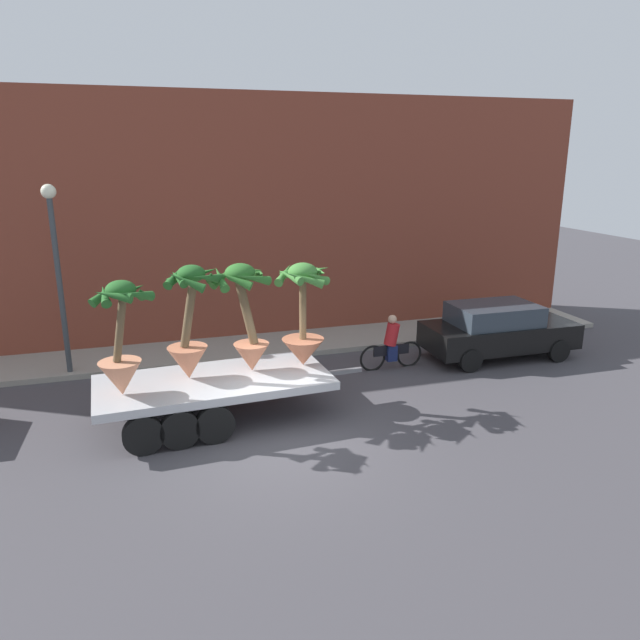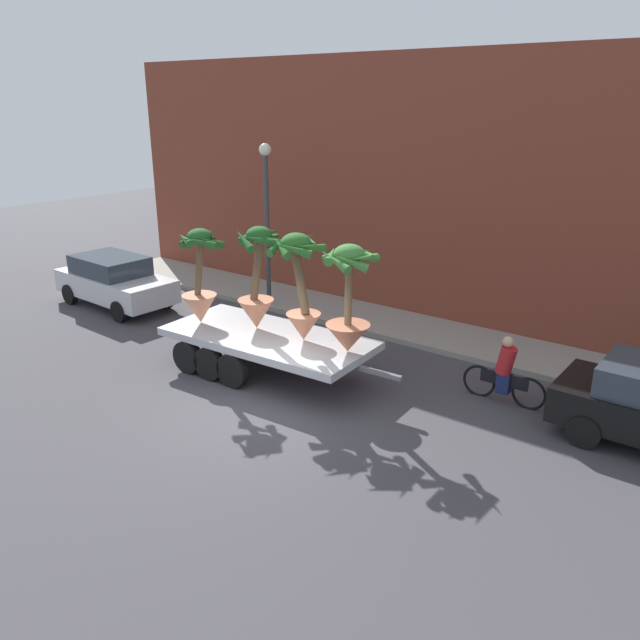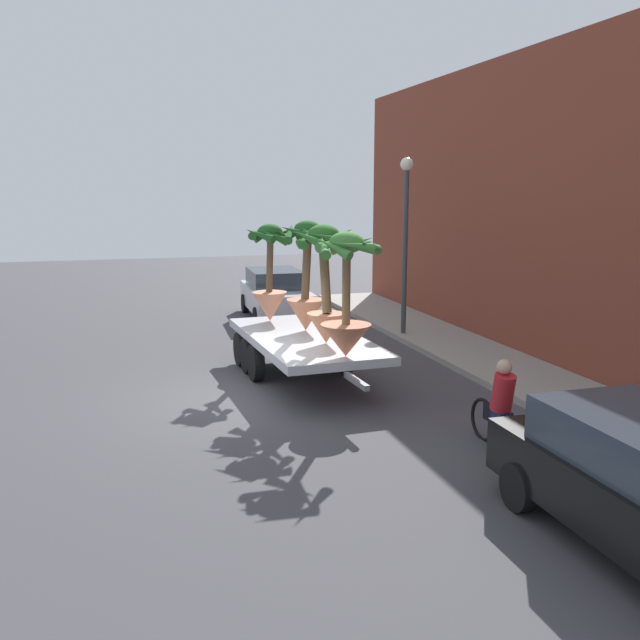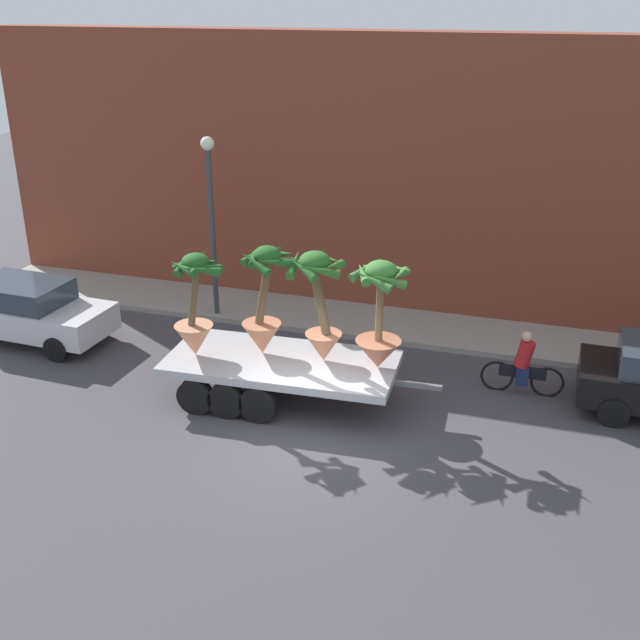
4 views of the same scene
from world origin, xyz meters
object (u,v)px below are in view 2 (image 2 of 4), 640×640
trailing_car (114,280)px  street_lamp (267,204)px  potted_palm_extra (200,283)px  flatbed_trailer (260,342)px  potted_palm_front (300,287)px  cyclist (505,373)px  potted_palm_middle (348,305)px  potted_palm_rear (258,284)px

trailing_car → street_lamp: size_ratio=0.88×
potted_palm_extra → street_lamp: bearing=109.8°
flatbed_trailer → potted_palm_extra: size_ratio=2.57×
street_lamp → trailing_car: bearing=-145.1°
potted_palm_front → cyclist: potted_palm_front is taller
potted_palm_middle → trailing_car: bearing=175.4°
trailing_car → potted_palm_front: bearing=-5.5°
trailing_car → flatbed_trailer: bearing=-8.3°
flatbed_trailer → potted_palm_middle: size_ratio=2.54×
trailing_car → potted_palm_middle: bearing=-4.6°
potted_palm_front → potted_palm_extra: (-2.62, -0.59, -0.22)m
potted_palm_rear → cyclist: (5.47, 1.72, -1.43)m
cyclist → potted_palm_rear: bearing=-162.5°
street_lamp → flatbed_trailer: bearing=-51.1°
potted_palm_middle → street_lamp: bearing=146.9°
potted_palm_extra → potted_palm_rear: bearing=21.1°
potted_palm_middle → street_lamp: street_lamp is taller
cyclist → street_lamp: size_ratio=0.38×
potted_palm_rear → trailing_car: potted_palm_rear is taller
potted_palm_middle → potted_palm_extra: (-3.92, -0.62, -0.04)m
potted_palm_extra → trailing_car: 5.76m
potted_palm_middle → potted_palm_front: size_ratio=0.97×
flatbed_trailer → trailing_car: 7.11m
potted_palm_front → street_lamp: 5.53m
potted_palm_front → cyclist: size_ratio=1.33×
potted_palm_rear → potted_palm_front: bearing=2.4°
street_lamp → potted_palm_front: bearing=-40.9°
potted_palm_middle → trailing_car: size_ratio=0.56×
cyclist → flatbed_trailer: bearing=-160.1°
potted_palm_extra → cyclist: bearing=18.2°
potted_palm_middle → potted_palm_extra: 3.97m
potted_palm_middle → trailing_car: potted_palm_middle is taller
flatbed_trailer → cyclist: cyclist is taller
flatbed_trailer → potted_palm_middle: 2.70m
potted_palm_middle → potted_palm_front: bearing=-178.5°
cyclist → trailing_car: (-12.33, -0.89, 0.16)m
trailing_car → cyclist: bearing=4.1°
potted_palm_front → trailing_car: potted_palm_front is taller
potted_palm_front → cyclist: 4.82m
potted_palm_rear → potted_palm_extra: 1.49m
potted_palm_rear → potted_palm_middle: size_ratio=1.04×
flatbed_trailer → potted_palm_rear: 1.38m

